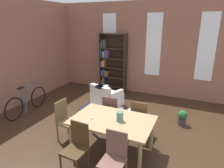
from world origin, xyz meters
name	(u,v)px	position (x,y,z in m)	size (l,w,h in m)	color
ground_plane	(115,140)	(0.00, 0.00, 0.00)	(9.72, 9.72, 0.00)	#362315
back_wall_brick	(154,50)	(0.00, 3.49, 1.69)	(8.48, 0.12, 3.39)	#975F4B
window_pane_0	(109,43)	(-1.74, 3.42, 1.86)	(0.55, 0.02, 2.20)	white
window_pane_1	(153,45)	(0.00, 3.42, 1.86)	(0.55, 0.02, 2.20)	white
window_pane_2	(207,48)	(1.74, 3.42, 1.86)	(0.55, 0.02, 2.20)	white
dining_table	(112,123)	(0.12, -0.43, 0.68)	(1.65, 1.08, 0.77)	#987E57
vase_on_table	(120,117)	(0.28, -0.43, 0.86)	(0.14, 0.14, 0.19)	#4C7266
tealight_candle_0	(92,118)	(-0.29, -0.58, 0.78)	(0.04, 0.04, 0.03)	silver
dining_chair_near_left	(77,146)	(-0.25, -1.20, 0.51)	(0.42, 0.42, 0.95)	#3F2B16
dining_chair_far_right	(140,118)	(0.48, 0.33, 0.51)	(0.44, 0.44, 0.95)	#533822
dining_chair_head_left	(65,119)	(-1.08, -0.43, 0.51)	(0.43, 0.43, 0.95)	brown
dining_chair_far_left	(111,112)	(-0.25, 0.33, 0.51)	(0.41, 0.41, 0.95)	#52312E
dining_chair_near_right	(114,157)	(0.49, -1.20, 0.51)	(0.40, 0.40, 0.95)	brown
bookshelf_tall	(111,62)	(-1.58, 3.24, 1.15)	(1.06, 0.33, 2.25)	#2D2319
armchair_white	(106,98)	(-1.07, 1.72, 0.28)	(1.01, 1.01, 0.75)	silver
bicycle_second	(27,102)	(-3.04, 0.26, 0.34)	(0.44, 1.69, 0.89)	black
potted_plant_by_shelf	(182,117)	(1.35, 1.39, 0.23)	(0.25, 0.25, 0.42)	#333338
striped_rug	(106,110)	(-0.94, 1.39, 0.00)	(1.62, 0.80, 0.01)	#1E1E33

